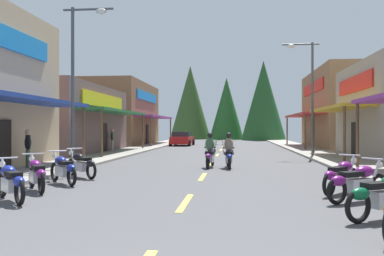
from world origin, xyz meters
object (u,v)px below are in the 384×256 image
at_px(rider_cruising_lead, 229,153).
at_px(rider_cruising_trailing, 210,153).
at_px(motorcycle_parked_left_0, 11,181).
at_px(motorcycle_parked_left_2, 63,169).
at_px(parked_car_curbside, 182,139).
at_px(motorcycle_parked_left_1, 37,174).
at_px(streetlamp_right, 307,84).
at_px(motorcycle_parked_left_3, 81,164).
at_px(pedestrian_by_shop, 28,147).
at_px(pedestrian_browsing, 112,139).
at_px(motorcycle_parked_right_2, 358,182).
at_px(streetlamp_left, 80,65).
at_px(motorcycle_parked_right_3, 341,176).

xyz_separation_m(rider_cruising_lead, rider_cruising_trailing, (-0.83, 0.20, 0.00)).
distance_m(motorcycle_parked_left_0, motorcycle_parked_left_2, 3.19).
bearing_deg(parked_car_curbside, motorcycle_parked_left_1, -178.75).
bearing_deg(streetlamp_right, parked_car_curbside, 120.68).
bearing_deg(motorcycle_parked_left_2, parked_car_curbside, -43.30).
relative_size(motorcycle_parked_left_3, pedestrian_by_shop, 0.97).
distance_m(motorcycle_parked_left_1, pedestrian_browsing, 18.59).
height_order(pedestrian_by_shop, pedestrian_browsing, pedestrian_browsing).
bearing_deg(motorcycle_parked_left_3, motorcycle_parked_left_0, 132.87).
distance_m(streetlamp_right, motorcycle_parked_right_2, 15.64).
distance_m(rider_cruising_trailing, pedestrian_browsing, 13.31).
bearing_deg(streetlamp_left, rider_cruising_trailing, 15.40).
bearing_deg(streetlamp_left, streetlamp_right, 37.42).
relative_size(streetlamp_left, motorcycle_parked_left_1, 3.84).
relative_size(motorcycle_parked_right_3, motorcycle_parked_left_1, 0.97).
xyz_separation_m(streetlamp_right, rider_cruising_lead, (-4.52, -6.96, -3.74)).
distance_m(motorcycle_parked_left_1, rider_cruising_trailing, 8.68).
xyz_separation_m(streetlamp_right, motorcycle_parked_right_3, (-1.37, -13.83, -3.91)).
bearing_deg(rider_cruising_trailing, streetlamp_right, -33.60).
distance_m(streetlamp_right, motorcycle_parked_left_2, 16.43).
xyz_separation_m(rider_cruising_trailing, pedestrian_by_shop, (-7.42, -2.16, 0.34)).
height_order(motorcycle_parked_left_2, pedestrian_by_shop, pedestrian_by_shop).
distance_m(streetlamp_right, motorcycle_parked_right_3, 14.43).
xyz_separation_m(motorcycle_parked_right_2, rider_cruising_lead, (-3.22, 8.14, 0.17)).
bearing_deg(pedestrian_browsing, motorcycle_parked_left_3, -103.83).
xyz_separation_m(motorcycle_parked_left_0, parked_car_curbside, (0.09, 31.92, 0.20)).
bearing_deg(motorcycle_parked_left_1, motorcycle_parked_left_0, 150.25).
distance_m(motorcycle_parked_right_2, motorcycle_parked_left_1, 8.53).
bearing_deg(motorcycle_parked_left_3, pedestrian_by_shop, 7.33).
bearing_deg(motorcycle_parked_right_2, parked_car_curbside, 69.13).
xyz_separation_m(rider_cruising_trailing, pedestrian_browsing, (-7.73, 10.83, 0.34)).
xyz_separation_m(streetlamp_left, motorcycle_parked_left_0, (1.19, -7.64, -3.94)).
distance_m(streetlamp_left, parked_car_curbside, 24.60).
relative_size(motorcycle_parked_right_2, motorcycle_parked_left_1, 1.00).
bearing_deg(rider_cruising_lead, motorcycle_parked_left_3, 124.29).
height_order(motorcycle_parked_left_1, parked_car_curbside, parked_car_curbside).
height_order(motorcycle_parked_left_3, rider_cruising_lead, rider_cruising_lead).
bearing_deg(motorcycle_parked_left_2, pedestrian_by_shop, -3.61).
relative_size(motorcycle_parked_right_2, motorcycle_parked_left_0, 1.11).
height_order(motorcycle_parked_left_2, parked_car_curbside, parked_car_curbside).
bearing_deg(motorcycle_parked_left_2, motorcycle_parked_right_3, -140.70).
height_order(streetlamp_left, parked_car_curbside, streetlamp_left).
height_order(streetlamp_right, motorcycle_parked_left_1, streetlamp_right).
distance_m(motorcycle_parked_left_0, rider_cruising_trailing, 10.09).
bearing_deg(motorcycle_parked_right_3, rider_cruising_trailing, 67.35).
bearing_deg(streetlamp_right, pedestrian_by_shop, -145.08).
bearing_deg(rider_cruising_trailing, pedestrian_by_shop, 110.95).
relative_size(streetlamp_left, motorcycle_parked_left_2, 4.22).
bearing_deg(motorcycle_parked_left_1, parked_car_curbside, -36.35).
bearing_deg(motorcycle_parked_left_0, motorcycle_parked_right_3, -119.64).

